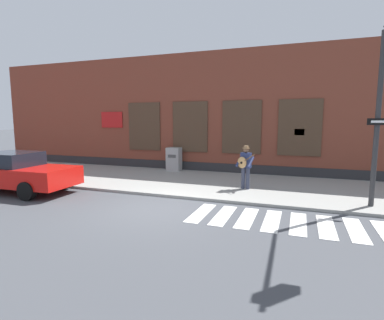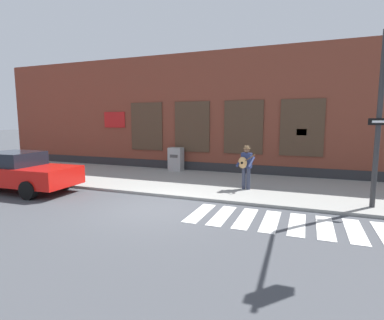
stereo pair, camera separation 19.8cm
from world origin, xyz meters
The scene contains 7 objects.
ground_plane centered at (0.00, 0.00, 0.00)m, with size 160.00×160.00×0.00m, color #424449.
sidewalk centered at (0.00, 3.99, 0.05)m, with size 28.00×5.38×0.10m.
building_backdrop centered at (0.00, 8.68, 3.10)m, with size 28.00×4.06×6.21m.
crosswalk centered at (3.84, 0.00, 0.01)m, with size 5.20×1.90×0.01m.
red_car centered at (-6.05, 0.13, 0.77)m, with size 4.66×2.10×1.53m.
busker centered at (2.19, 3.18, 1.05)m, with size 0.72×0.62×1.68m.
utility_box centered at (-2.11, 6.23, 0.71)m, with size 0.73×0.56×1.22m.
Camera 2 is at (4.33, -8.12, 2.73)m, focal length 28.00 mm.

